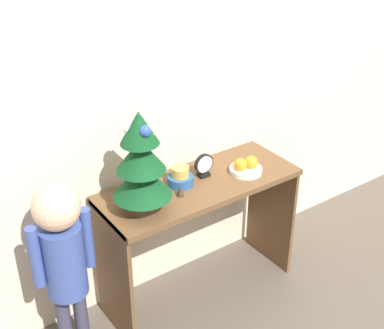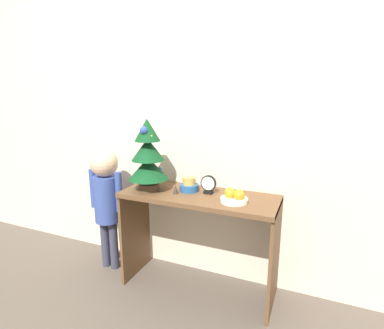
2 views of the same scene
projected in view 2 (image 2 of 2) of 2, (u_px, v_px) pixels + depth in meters
The scene contains 9 objects.
ground_plane at pixel (187, 305), 1.96m from camera, with size 12.00×12.00×0.00m, color brown.
back_wall at pixel (212, 109), 2.08m from camera, with size 7.00×0.05×2.50m, color beige.
console_table at pixel (198, 218), 2.02m from camera, with size 1.04×0.41×0.70m.
mini_tree at pixel (148, 156), 2.02m from camera, with size 0.27×0.27×0.49m.
fruit_bowl at pixel (234, 197), 1.83m from camera, with size 0.17×0.17×0.09m.
singing_bowl at pixel (189, 185), 2.04m from camera, with size 0.13×0.13×0.10m.
desk_clock at pixel (208, 185), 1.98m from camera, with size 0.11×0.04×0.13m.
figurine at pixel (176, 189), 1.99m from camera, with size 0.04×0.04×0.06m.
child_figure at pixel (106, 193), 2.27m from camera, with size 0.29×0.21×0.96m.
Camera 2 is at (0.70, -1.55, 1.34)m, focal length 28.00 mm.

